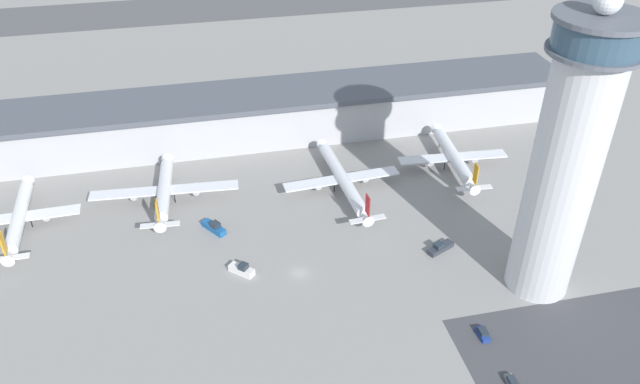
{
  "coord_description": "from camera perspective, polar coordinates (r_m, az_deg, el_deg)",
  "views": [
    {
      "loc": [
        -19.99,
        -111.93,
        100.64
      ],
      "look_at": [
        9.29,
        19.23,
        9.7
      ],
      "focal_mm": 35.0,
      "sensor_mm": 36.0,
      "label": 1
    }
  ],
  "objects": [
    {
      "name": "airplane_gate_bravo",
      "position": [
        177.84,
        -14.05,
        0.14
      ],
      "size": [
        41.0,
        34.97,
        11.97
      ],
      "color": "silver",
      "rests_on": "ground"
    },
    {
      "name": "airplane_gate_charlie",
      "position": [
        178.06,
        2.1,
        1.18
      ],
      "size": [
        34.22,
        42.91,
        11.37
      ],
      "color": "silver",
      "rests_on": "ground"
    },
    {
      "name": "car_yellow_taxi",
      "position": [
        141.39,
        14.69,
        -12.42
      ],
      "size": [
        1.97,
        4.44,
        1.53
      ],
      "color": "black",
      "rests_on": "ground"
    },
    {
      "name": "control_tower",
      "position": [
        138.54,
        21.62,
        2.69
      ],
      "size": [
        18.12,
        18.12,
        69.72
      ],
      "color": "silver",
      "rests_on": "ground"
    },
    {
      "name": "service_truck_catering",
      "position": [
        160.81,
        10.93,
        -5.02
      ],
      "size": [
        7.93,
        5.25,
        2.44
      ],
      "color": "black",
      "rests_on": "ground"
    },
    {
      "name": "runway_strip",
      "position": [
        338.11,
        -8.99,
        16.37
      ],
      "size": [
        312.17,
        44.0,
        0.01
      ],
      "primitive_type": "cube",
      "color": "#515154",
      "rests_on": "ground"
    },
    {
      "name": "airplane_gate_delta",
      "position": [
        191.85,
        12.14,
        3.14
      ],
      "size": [
        33.4,
        36.93,
        12.12
      ],
      "color": "silver",
      "rests_on": "ground"
    },
    {
      "name": "ground_plane",
      "position": [
        151.84,
        -1.86,
        -7.45
      ],
      "size": [
        1000.0,
        1000.0,
        0.0
      ],
      "primitive_type": "plane",
      "color": "gray"
    },
    {
      "name": "parking_lot_surface",
      "position": [
        146.11,
        26.19,
        -14.03
      ],
      "size": [
        64.0,
        40.0,
        0.01
      ],
      "primitive_type": "cube",
      "color": "#424247",
      "rests_on": "ground"
    },
    {
      "name": "airplane_gate_alpha",
      "position": [
        181.44,
        -25.81,
        -2.1
      ],
      "size": [
        30.49,
        36.86,
        11.13
      ],
      "color": "white",
      "rests_on": "ground"
    },
    {
      "name": "service_truck_baggage",
      "position": [
        166.61,
        -9.65,
        -3.21
      ],
      "size": [
        6.24,
        7.71,
        2.89
      ],
      "color": "black",
      "rests_on": "ground"
    },
    {
      "name": "terminal_building",
      "position": [
        205.16,
        -5.67,
        7.05
      ],
      "size": [
        208.12,
        25.0,
        15.69
      ],
      "color": "#B2B2B7",
      "rests_on": "ground"
    },
    {
      "name": "car_black_suv",
      "position": [
        133.96,
        17.19,
        -16.36
      ],
      "size": [
        1.76,
        4.69,
        1.45
      ],
      "color": "black",
      "rests_on": "ground"
    },
    {
      "name": "service_truck_fuel",
      "position": [
        152.4,
        -7.16,
        -7.06
      ],
      "size": [
        6.32,
        6.08,
        2.95
      ],
      "color": "black",
      "rests_on": "ground"
    }
  ]
}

